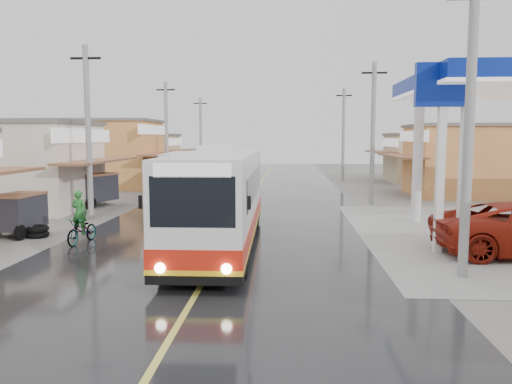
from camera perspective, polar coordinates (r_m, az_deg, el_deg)
ground at (r=14.33m, az=-5.43°, el=-9.20°), size 120.00×120.00×0.00m
road at (r=28.97m, az=-0.78°, el=-1.31°), size 12.00×90.00×0.02m
centre_line at (r=28.97m, az=-0.78°, el=-1.28°), size 0.15×90.00×0.01m
shopfronts_left at (r=35.31m, az=-21.91°, el=-0.42°), size 11.00×44.00×5.20m
utility_poles_left at (r=31.27m, az=-13.53°, el=-0.94°), size 1.60×50.00×8.00m
utility_poles_right at (r=29.29m, az=13.02°, el=-1.40°), size 1.60×36.00×8.00m
coach_bus at (r=17.39m, az=-4.04°, el=-0.70°), size 2.73×11.41×3.55m
second_bus at (r=32.31m, az=-8.06°, el=2.12°), size 3.26×8.75×2.83m
cyclist at (r=19.05m, az=-19.32°, el=-3.69°), size 0.90×1.89×1.95m
tricycle_near at (r=21.50m, az=-25.49°, el=-2.02°), size 1.58×2.27×1.66m
tricycle_far at (r=29.00m, az=-17.94°, el=0.48°), size 2.33×2.82×1.84m
tyre_stack at (r=20.95m, az=-23.72°, el=-4.15°), size 0.87×0.87×0.45m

